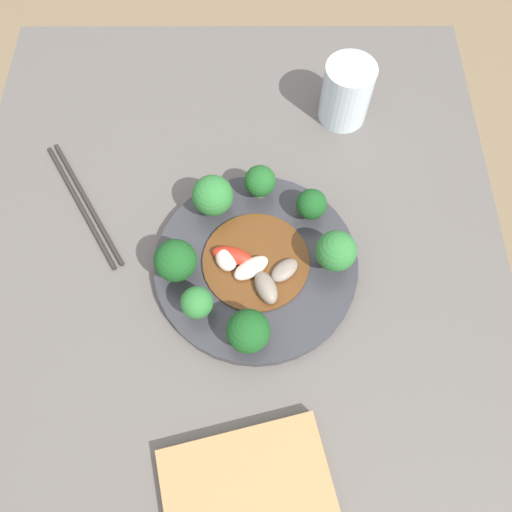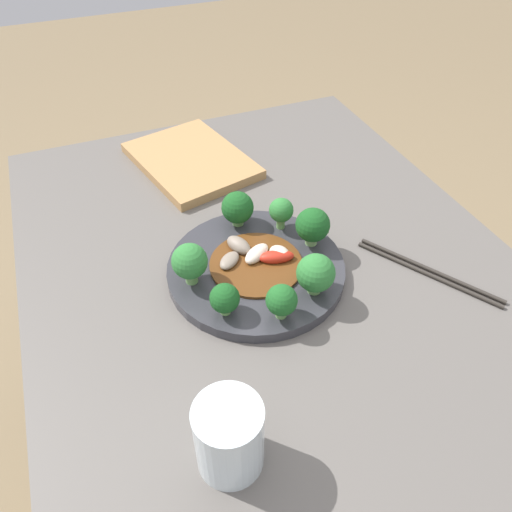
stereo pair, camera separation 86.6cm
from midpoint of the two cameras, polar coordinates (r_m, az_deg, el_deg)
ground_plane at (r=1.39m, az=3.98°, el=-39.09°), size 8.00×8.00×0.00m
table at (r=1.02m, az=5.21°, el=-36.06°), size 1.03×0.81×0.75m
plate at (r=0.64m, az=5.70°, el=-32.56°), size 0.29×0.29×0.02m
broccoli_east at (r=0.58m, az=11.91°, el=-41.45°), size 0.05×0.05×0.06m
broccoli_northeast at (r=0.59m, az=17.23°, el=-35.78°), size 0.06×0.06×0.07m
broccoli_south at (r=0.58m, az=-5.75°, el=-34.80°), size 0.06×0.06×0.07m
broccoli_north at (r=0.62m, az=15.23°, el=-25.72°), size 0.06×0.06×0.07m
broccoli_northwest at (r=0.63m, az=9.56°, el=-22.65°), size 0.04×0.04×0.06m
broccoli_southeast at (r=0.58m, az=1.07°, el=-41.41°), size 0.04×0.04×0.05m
broccoli_west at (r=0.63m, az=2.07°, el=-22.13°), size 0.06×0.06×0.06m
stirfry_center at (r=0.62m, az=5.90°, el=-31.34°), size 0.15×0.15×0.02m
drinking_glass at (r=0.59m, az=4.81°, el=-62.30°), size 0.08×0.08×0.10m
chopsticks at (r=0.73m, az=32.15°, el=-28.60°), size 0.22×0.15×0.01m
cutting_board at (r=0.79m, az=-6.25°, el=-8.54°), size 0.31×0.26×0.02m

